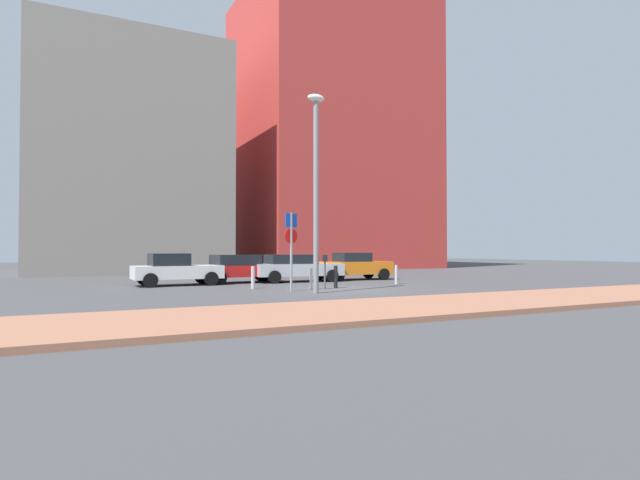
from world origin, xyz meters
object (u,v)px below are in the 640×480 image
at_px(parked_car_red, 240,268).
at_px(parked_car_orange, 354,266).
at_px(traffic_bollard_edge, 336,277).
at_px(parked_car_white, 175,269).
at_px(traffic_bollard_mid, 396,275).
at_px(traffic_bollard_near, 311,279).
at_px(traffic_bollard_far, 253,277).
at_px(street_lamp, 316,177).
at_px(parking_meter, 325,267).
at_px(parked_car_silver, 296,267).
at_px(parking_sign_post, 291,242).

height_order(parked_car_red, parked_car_orange, parked_car_orange).
bearing_deg(traffic_bollard_edge, parked_car_red, 116.14).
xyz_separation_m(parked_car_white, traffic_bollard_mid, (9.70, -3.87, -0.29)).
xyz_separation_m(traffic_bollard_near, traffic_bollard_far, (-2.00, 1.57, 0.03)).
distance_m(traffic_bollard_mid, traffic_bollard_far, 7.11).
bearing_deg(traffic_bollard_far, parked_car_red, 80.51).
distance_m(street_lamp, traffic_bollard_edge, 4.78).
bearing_deg(street_lamp, traffic_bollard_near, 70.15).
relative_size(parked_car_red, traffic_bollard_near, 4.86).
xyz_separation_m(parked_car_white, street_lamp, (4.00, -6.69, 3.69)).
bearing_deg(parked_car_orange, traffic_bollard_far, -153.03).
height_order(traffic_bollard_near, traffic_bollard_mid, traffic_bollard_mid).
bearing_deg(parked_car_white, traffic_bollard_edge, -39.12).
bearing_deg(traffic_bollard_mid, traffic_bollard_edge, -166.46).
bearing_deg(parking_meter, traffic_bollard_edge, 14.97).
bearing_deg(traffic_bollard_near, parked_car_orange, 45.49).
bearing_deg(traffic_bollard_far, parked_car_orange, 26.97).
height_order(parked_car_white, parked_car_silver, parked_car_white).
bearing_deg(traffic_bollard_mid, street_lamp, -153.62).
distance_m(parked_car_white, traffic_bollard_far, 4.32).
distance_m(parked_car_orange, traffic_bollard_far, 7.97).
bearing_deg(traffic_bollard_near, parked_car_white, 132.52).
relative_size(parking_sign_post, street_lamp, 0.41).
relative_size(parked_car_white, traffic_bollard_far, 4.23).
height_order(parked_car_red, traffic_bollard_mid, parked_car_red).
relative_size(parked_car_silver, parking_sign_post, 1.49).
bearing_deg(parking_sign_post, traffic_bollard_near, 22.28).
distance_m(parked_car_orange, parking_meter, 6.77).
relative_size(street_lamp, traffic_bollard_far, 7.99).
xyz_separation_m(parked_car_silver, traffic_bollard_near, (-1.51, -4.99, -0.31)).
bearing_deg(street_lamp, traffic_bollard_far, 113.30).
bearing_deg(parking_meter, parked_car_red, 110.08).
xyz_separation_m(parked_car_red, traffic_bollard_mid, (6.43, -4.42, -0.28)).
relative_size(street_lamp, traffic_bollard_edge, 7.83).
height_order(traffic_bollard_near, traffic_bollard_edge, traffic_bollard_edge).
bearing_deg(parked_car_silver, parked_car_red, 168.50).
xyz_separation_m(parked_car_silver, parking_meter, (-0.84, -4.92, 0.18)).
height_order(parked_car_red, traffic_bollard_edge, parked_car_red).
bearing_deg(parking_sign_post, street_lamp, -67.86).
height_order(parked_car_orange, traffic_bollard_far, parked_car_orange).
bearing_deg(parked_car_red, parked_car_silver, -11.50).
xyz_separation_m(parking_sign_post, traffic_bollard_mid, (6.20, 1.60, -1.51)).
bearing_deg(street_lamp, parked_car_white, 120.84).
bearing_deg(parking_meter, parked_car_silver, 80.35).
relative_size(parked_car_silver, traffic_bollard_near, 5.21).
height_order(parked_car_orange, parking_sign_post, parking_sign_post).
bearing_deg(traffic_bollard_edge, parked_car_white, 140.88).
xyz_separation_m(parking_sign_post, traffic_bollard_far, (-0.90, 2.02, -1.50)).
distance_m(parking_sign_post, traffic_bollard_edge, 2.89).
relative_size(parked_car_white, traffic_bollard_near, 4.50).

